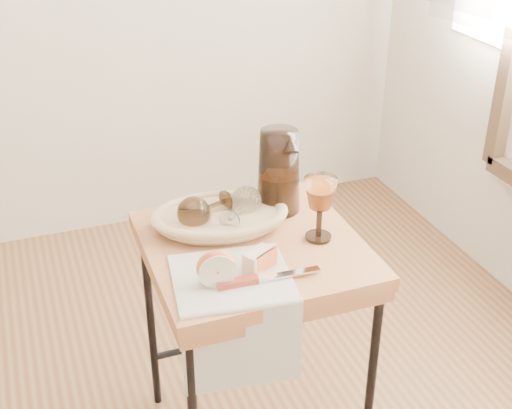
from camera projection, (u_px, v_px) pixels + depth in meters
name	position (u px, v px, depth m)	size (l,w,h in m)	color
side_table	(253.00, 347.00, 1.92)	(0.54, 0.54, 0.68)	brown
tea_towel	(232.00, 278.00, 1.61)	(0.27, 0.25, 0.01)	white
bread_basket	(220.00, 219.00, 1.82)	(0.32, 0.22, 0.04)	#977948
goblet_lying_a	(208.00, 207.00, 1.80)	(0.14, 0.09, 0.09)	#503820
goblet_lying_b	(239.00, 209.00, 1.80)	(0.14, 0.08, 0.08)	white
pitcher	(279.00, 171.00, 1.86)	(0.16, 0.24, 0.27)	black
wine_goblet	(320.00, 209.00, 1.73)	(0.08, 0.08, 0.17)	white
apple_half	(216.00, 267.00, 1.57)	(0.09, 0.05, 0.09)	red
apple_wedge	(258.00, 260.00, 1.63)	(0.07, 0.04, 0.05)	beige
table_knife	(265.00, 277.00, 1.60)	(0.24, 0.03, 0.02)	silver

